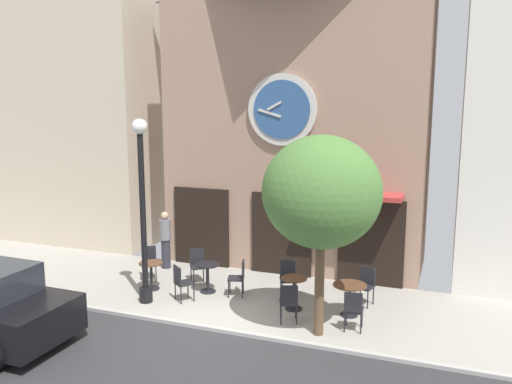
{
  "coord_description": "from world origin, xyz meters",
  "views": [
    {
      "loc": [
        4.58,
        -9.65,
        4.89
      ],
      "look_at": [
        0.19,
        2.05,
        2.68
      ],
      "focal_mm": 37.41,
      "sensor_mm": 36.0,
      "label": 1
    }
  ],
  "objects": [
    {
      "name": "cafe_table_near_curb",
      "position": [
        -2.57,
        1.73,
        0.47
      ],
      "size": [
        0.61,
        0.61,
        0.72
      ],
      "color": "black",
      "rests_on": "ground_plane"
    },
    {
      "name": "cafe_chair_near_tree",
      "position": [
        -3.05,
        2.4,
        0.53
      ],
      "size": [
        0.55,
        0.55,
        0.9
      ],
      "color": "black",
      "rests_on": "ground_plane"
    },
    {
      "name": "street_tree",
      "position": [
        2.12,
        0.63,
        3.02
      ],
      "size": [
        2.42,
        2.18,
        4.18
      ],
      "color": "brown",
      "rests_on": "ground_plane"
    },
    {
      "name": "pedestrian_grey",
      "position": [
        -3.11,
        3.41,
        0.86
      ],
      "size": [
        0.37,
        0.37,
        1.67
      ],
      "color": "#2D2D38",
      "rests_on": "ground_plane"
    },
    {
      "name": "cafe_table_center_left",
      "position": [
        2.54,
        1.83,
        0.54
      ],
      "size": [
        0.76,
        0.76,
        0.74
      ],
      "color": "black",
      "rests_on": "ground_plane"
    },
    {
      "name": "street_lamp",
      "position": [
        -2.24,
        0.93,
        2.24
      ],
      "size": [
        0.36,
        0.36,
        4.42
      ],
      "color": "black",
      "rests_on": "ground_plane"
    },
    {
      "name": "cafe_chair_outer",
      "position": [
        2.77,
        2.66,
        0.53
      ],
      "size": [
        0.49,
        0.49,
        0.9
      ],
      "color": "black",
      "rests_on": "ground_plane"
    },
    {
      "name": "neighbor_building_left",
      "position": [
        -7.76,
        5.73,
        7.56
      ],
      "size": [
        6.01,
        3.26,
        15.12
      ],
      "color": "beige",
      "rests_on": "ground_plane"
    },
    {
      "name": "cafe_chair_under_awning",
      "position": [
        1.37,
        0.95,
        0.53
      ],
      "size": [
        0.51,
        0.51,
        0.9
      ],
      "color": "black",
      "rests_on": "ground_plane"
    },
    {
      "name": "cafe_chair_facing_wall",
      "position": [
        -1.45,
        1.25,
        0.53
      ],
      "size": [
        0.56,
        0.56,
        0.9
      ],
      "color": "black",
      "rests_on": "ground_plane"
    },
    {
      "name": "cafe_table_leftmost",
      "position": [
        -1.12,
        2.06,
        0.49
      ],
      "size": [
        0.62,
        0.62,
        0.74
      ],
      "color": "black",
      "rests_on": "ground_plane"
    },
    {
      "name": "cafe_chair_curbside",
      "position": [
        -1.69,
        2.64,
        0.53
      ],
      "size": [
        0.56,
        0.56,
        0.9
      ],
      "color": "black",
      "rests_on": "ground_plane"
    },
    {
      "name": "cafe_chair_corner",
      "position": [
        0.87,
        2.5,
        0.53
      ],
      "size": [
        0.53,
        0.53,
        0.9
      ],
      "color": "black",
      "rests_on": "ground_plane"
    },
    {
      "name": "clock_building",
      "position": [
        0.2,
        5.53,
        5.06
      ],
      "size": [
        7.39,
        4.25,
        9.78
      ],
      "color": "#9E7A66",
      "rests_on": "ground_plane"
    },
    {
      "name": "cafe_chair_right_end",
      "position": [
        -0.27,
        2.1,
        0.53
      ],
      "size": [
        0.5,
        0.5,
        0.9
      ],
      "color": "black",
      "rests_on": "ground_plane"
    },
    {
      "name": "ground_plane",
      "position": [
        0.0,
        -0.76,
        -0.02
      ],
      "size": [
        26.75,
        9.75,
        0.13
      ],
      "color": "#9E998E"
    },
    {
      "name": "cafe_table_near_door",
      "position": [
        1.25,
        1.74,
        0.51
      ],
      "size": [
        0.62,
        0.62,
        0.77
      ],
      "color": "black",
      "rests_on": "ground_plane"
    },
    {
      "name": "cafe_chair_facing_street",
      "position": [
        2.78,
        1.02,
        0.53
      ],
      "size": [
        0.43,
        0.43,
        0.9
      ],
      "color": "black",
      "rests_on": "ground_plane"
    }
  ]
}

